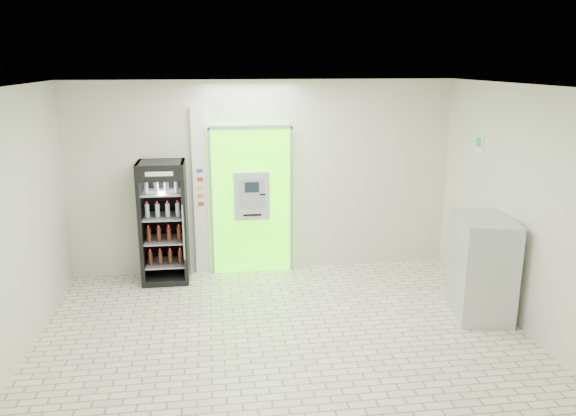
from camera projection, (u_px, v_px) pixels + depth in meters
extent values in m
plane|color=beige|center=(285.00, 340.00, 6.77)|extent=(6.00, 6.00, 0.00)
plane|color=beige|center=(263.00, 177.00, 8.79)|extent=(6.00, 0.00, 6.00)
plane|color=beige|center=(331.00, 317.00, 4.00)|extent=(6.00, 0.00, 6.00)
plane|color=beige|center=(6.00, 232.00, 5.99)|extent=(0.00, 5.00, 5.00)
plane|color=beige|center=(530.00, 211.00, 6.79)|extent=(0.00, 5.00, 5.00)
plane|color=white|center=(284.00, 87.00, 6.01)|extent=(6.00, 6.00, 0.00)
cube|color=#47FC06|center=(251.00, 200.00, 8.78)|extent=(1.20, 0.12, 2.30)
cube|color=gray|center=(250.00, 127.00, 8.42)|extent=(1.28, 0.04, 0.06)
cube|color=gray|center=(211.00, 203.00, 8.63)|extent=(0.04, 0.04, 2.30)
cube|color=gray|center=(292.00, 200.00, 8.80)|extent=(0.04, 0.04, 2.30)
cube|color=black|center=(259.00, 241.00, 8.91)|extent=(0.62, 0.01, 0.67)
cube|color=black|center=(228.00, 149.00, 8.47)|extent=(0.22, 0.01, 0.18)
cube|color=#B3B6BC|center=(252.00, 196.00, 8.65)|extent=(0.55, 0.12, 0.75)
cube|color=black|center=(252.00, 187.00, 8.55)|extent=(0.22, 0.01, 0.16)
cube|color=gray|center=(252.00, 205.00, 8.62)|extent=(0.16, 0.01, 0.12)
cube|color=black|center=(262.00, 195.00, 8.60)|extent=(0.09, 0.01, 0.02)
cube|color=black|center=(252.00, 215.00, 8.66)|extent=(0.28, 0.01, 0.03)
cube|color=silver|center=(201.00, 192.00, 8.66)|extent=(0.22, 0.10, 2.60)
cube|color=#193FB2|center=(200.00, 171.00, 8.52)|extent=(0.09, 0.01, 0.06)
cube|color=red|center=(200.00, 179.00, 8.55)|extent=(0.09, 0.01, 0.06)
cube|color=yellow|center=(200.00, 187.00, 8.58)|extent=(0.09, 0.01, 0.06)
cube|color=orange|center=(201.00, 196.00, 8.62)|extent=(0.09, 0.01, 0.06)
cube|color=red|center=(201.00, 204.00, 8.65)|extent=(0.09, 0.01, 0.06)
cube|color=black|center=(164.00, 222.00, 8.42)|extent=(0.70, 0.63, 1.84)
cube|color=black|center=(165.00, 217.00, 8.70)|extent=(0.69, 0.05, 1.84)
cube|color=red|center=(159.00, 174.00, 7.92)|extent=(0.68, 0.01, 0.22)
cube|color=white|center=(159.00, 174.00, 7.91)|extent=(0.39, 0.01, 0.06)
cube|color=black|center=(167.00, 277.00, 8.64)|extent=(0.70, 0.63, 0.09)
cylinder|color=gray|center=(183.00, 233.00, 8.16)|extent=(0.02, 0.02, 0.83)
cube|color=gray|center=(166.00, 263.00, 8.58)|extent=(0.58, 0.54, 0.02)
cube|color=gray|center=(165.00, 240.00, 8.49)|extent=(0.58, 0.54, 0.02)
cube|color=gray|center=(163.00, 216.00, 8.40)|extent=(0.58, 0.54, 0.02)
cube|color=gray|center=(162.00, 192.00, 8.30)|extent=(0.58, 0.54, 0.02)
cube|color=#B3B6BC|center=(482.00, 266.00, 7.33)|extent=(0.85, 1.11, 1.33)
cube|color=gray|center=(458.00, 263.00, 7.27)|extent=(0.20, 0.96, 0.01)
cube|color=white|center=(479.00, 144.00, 7.98)|extent=(0.02, 0.22, 0.26)
cube|color=#0D9739|center=(479.00, 142.00, 7.97)|extent=(0.00, 0.14, 0.14)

